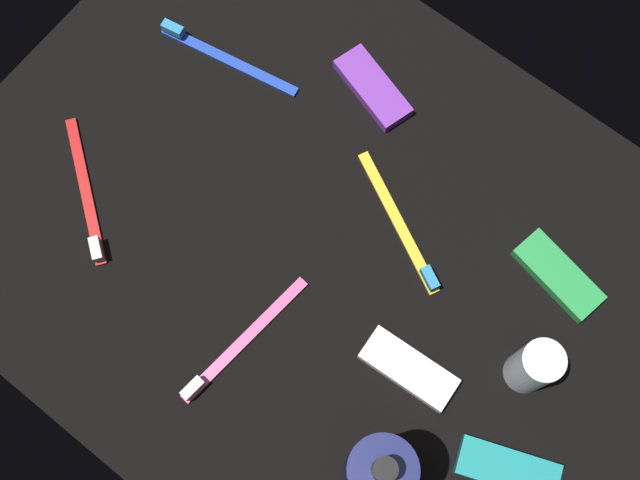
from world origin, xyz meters
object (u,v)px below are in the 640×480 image
at_px(lotion_bottle, 378,472).
at_px(toothbrush_blue, 221,55).
at_px(snack_bar_purple, 373,88).
at_px(toothbrush_red, 87,198).
at_px(toothbrush_pink, 237,346).
at_px(snack_bar_teal, 508,469).
at_px(toothbrush_yellow, 403,230).
at_px(snack_bar_white, 409,369).
at_px(snack_bar_green, 558,275).
at_px(deodorant_stick, 534,367).

bearing_deg(lotion_bottle, toothbrush_blue, -32.26).
bearing_deg(snack_bar_purple, toothbrush_red, 77.63).
height_order(toothbrush_pink, snack_bar_teal, toothbrush_pink).
height_order(toothbrush_red, toothbrush_yellow, same).
distance_m(snack_bar_white, snack_bar_teal, 0.14).
xyz_separation_m(toothbrush_red, toothbrush_blue, (-0.00, -0.23, 0.00)).
bearing_deg(snack_bar_teal, snack_bar_purple, -55.60).
bearing_deg(toothbrush_yellow, toothbrush_pink, 73.76).
xyz_separation_m(snack_bar_purple, snack_bar_teal, (-0.37, 0.26, 0.00)).
bearing_deg(snack_bar_teal, toothbrush_pink, -6.95).
distance_m(toothbrush_blue, snack_bar_white, 0.43).
distance_m(toothbrush_pink, snack_bar_white, 0.18).
bearing_deg(toothbrush_red, snack_bar_teal, -174.98).
xyz_separation_m(toothbrush_yellow, snack_bar_green, (-0.17, -0.06, 0.00)).
height_order(deodorant_stick, snack_bar_teal, deodorant_stick).
relative_size(toothbrush_blue, snack_bar_green, 1.72).
bearing_deg(deodorant_stick, snack_bar_white, 36.50).
height_order(toothbrush_red, toothbrush_blue, same).
bearing_deg(toothbrush_pink, toothbrush_yellow, -106.24).
distance_m(deodorant_stick, toothbrush_red, 0.52).
distance_m(toothbrush_blue, snack_bar_green, 0.46).
bearing_deg(snack_bar_green, toothbrush_pink, 61.44).
height_order(snack_bar_teal, snack_bar_green, same).
bearing_deg(snack_bar_green, toothbrush_red, 39.22).
xyz_separation_m(toothbrush_red, toothbrush_pink, (-0.24, 0.02, 0.00)).
height_order(toothbrush_red, snack_bar_green, toothbrush_red).
xyz_separation_m(lotion_bottle, snack_bar_green, (-0.03, -0.29, -0.07)).
height_order(deodorant_stick, toothbrush_yellow, deodorant_stick).
bearing_deg(lotion_bottle, snack_bar_white, -72.08).
bearing_deg(snack_bar_white, deodorant_stick, -147.00).
xyz_separation_m(toothbrush_red, snack_bar_purple, (-0.17, -0.31, 0.00)).
bearing_deg(snack_bar_purple, snack_bar_green, -173.68).
bearing_deg(toothbrush_yellow, snack_bar_white, 128.75).
relative_size(toothbrush_yellow, snack_bar_green, 1.59).
relative_size(lotion_bottle, snack_bar_green, 1.72).
bearing_deg(lotion_bottle, deodorant_stick, -109.29).
xyz_separation_m(deodorant_stick, toothbrush_blue, (0.49, -0.09, -0.04)).
relative_size(snack_bar_white, snack_bar_green, 1.00).
xyz_separation_m(deodorant_stick, snack_bar_purple, (0.33, -0.16, -0.04)).
bearing_deg(snack_bar_teal, snack_bar_white, -28.76).
distance_m(lotion_bottle, deodorant_stick, 0.20).
xyz_separation_m(lotion_bottle, toothbrush_yellow, (0.13, -0.23, -0.07)).
relative_size(snack_bar_purple, snack_bar_green, 1.00).
bearing_deg(toothbrush_red, toothbrush_blue, -90.96).
bearing_deg(toothbrush_blue, snack_bar_white, 157.64).
distance_m(toothbrush_yellow, snack_bar_green, 0.18).
relative_size(lotion_bottle, snack_bar_white, 1.72).
xyz_separation_m(toothbrush_yellow, snack_bar_purple, (0.13, -0.12, 0.00)).
relative_size(deodorant_stick, toothbrush_pink, 0.51).
relative_size(toothbrush_yellow, snack_bar_purple, 1.59).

